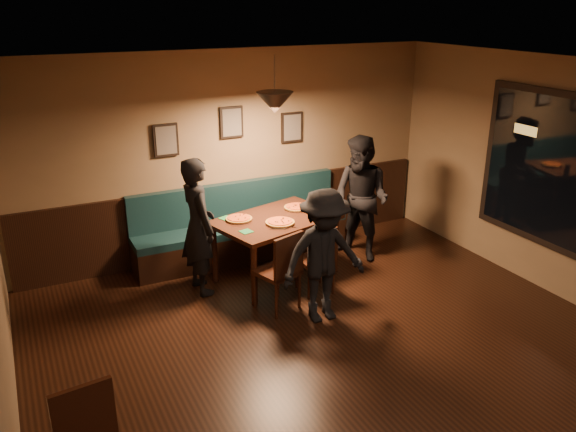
% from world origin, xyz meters
% --- Properties ---
extents(floor, '(7.00, 7.00, 0.00)m').
position_xyz_m(floor, '(0.00, 0.00, 0.00)').
color(floor, black).
rests_on(floor, ground).
extents(ceiling, '(7.00, 7.00, 0.00)m').
position_xyz_m(ceiling, '(0.00, 0.00, 2.80)').
color(ceiling, silver).
rests_on(ceiling, ground).
extents(wall_back, '(6.00, 0.00, 6.00)m').
position_xyz_m(wall_back, '(0.00, 3.50, 1.40)').
color(wall_back, '#8C704F').
rests_on(wall_back, ground).
extents(wainscot, '(5.88, 0.06, 1.00)m').
position_xyz_m(wainscot, '(0.00, 3.47, 0.50)').
color(wainscot, black).
rests_on(wainscot, ground).
extents(booth_bench, '(3.00, 0.60, 1.00)m').
position_xyz_m(booth_bench, '(0.00, 3.20, 0.50)').
color(booth_bench, '#0F232D').
rests_on(booth_bench, ground).
extents(window_frame, '(0.06, 2.56, 1.86)m').
position_xyz_m(window_frame, '(2.96, 0.50, 1.50)').
color(window_frame, black).
rests_on(window_frame, wall_right).
extents(window_glass, '(0.00, 2.40, 2.40)m').
position_xyz_m(window_glass, '(2.93, 0.50, 1.50)').
color(window_glass, black).
rests_on(window_glass, wall_right).
extents(picture_left, '(0.32, 0.04, 0.42)m').
position_xyz_m(picture_left, '(-0.90, 3.47, 1.70)').
color(picture_left, black).
rests_on(picture_left, wall_back).
extents(picture_center, '(0.32, 0.04, 0.42)m').
position_xyz_m(picture_center, '(0.00, 3.47, 1.85)').
color(picture_center, black).
rests_on(picture_center, wall_back).
extents(picture_right, '(0.32, 0.04, 0.42)m').
position_xyz_m(picture_right, '(0.90, 3.47, 1.70)').
color(picture_right, black).
rests_on(picture_right, wall_back).
extents(pendant_lamp, '(0.44, 0.44, 0.25)m').
position_xyz_m(pendant_lamp, '(0.16, 2.44, 2.25)').
color(pendant_lamp, black).
rests_on(pendant_lamp, ceiling).
extents(dining_table, '(1.71, 1.33, 0.81)m').
position_xyz_m(dining_table, '(0.16, 2.44, 0.40)').
color(dining_table, black).
rests_on(dining_table, floor).
extents(chair_near_left, '(0.54, 0.54, 0.96)m').
position_xyz_m(chair_near_left, '(-0.18, 1.69, 0.48)').
color(chair_near_left, black).
rests_on(chair_near_left, floor).
extents(chair_near_right, '(0.40, 0.40, 0.88)m').
position_xyz_m(chair_near_right, '(0.41, 1.86, 0.44)').
color(chair_near_right, black).
rests_on(chair_near_right, floor).
extents(diner_left, '(0.44, 0.64, 1.69)m').
position_xyz_m(diner_left, '(-0.83, 2.51, 0.84)').
color(diner_left, black).
rests_on(diner_left, floor).
extents(diner_right, '(0.93, 1.02, 1.72)m').
position_xyz_m(diner_right, '(1.45, 2.46, 0.86)').
color(diner_right, black).
rests_on(diner_right, floor).
extents(diner_front, '(1.00, 0.59, 1.53)m').
position_xyz_m(diner_front, '(0.17, 1.24, 0.76)').
color(diner_front, black).
rests_on(diner_front, floor).
extents(pizza_a, '(0.38, 0.38, 0.04)m').
position_xyz_m(pizza_a, '(-0.28, 2.57, 0.83)').
color(pizza_a, orange).
rests_on(pizza_a, dining_table).
extents(pizza_b, '(0.46, 0.46, 0.04)m').
position_xyz_m(pizza_b, '(0.12, 2.23, 0.83)').
color(pizza_b, '#C25B24').
rests_on(pizza_b, dining_table).
extents(pizza_c, '(0.33, 0.33, 0.04)m').
position_xyz_m(pizza_c, '(0.55, 2.63, 0.83)').
color(pizza_c, gold).
rests_on(pizza_c, dining_table).
extents(soda_glass, '(0.10, 0.10, 0.16)m').
position_xyz_m(soda_glass, '(0.82, 2.15, 0.89)').
color(soda_glass, black).
rests_on(soda_glass, dining_table).
extents(tabasco_bottle, '(0.03, 0.03, 0.11)m').
position_xyz_m(tabasco_bottle, '(0.64, 2.40, 0.87)').
color(tabasco_bottle, '#981D05').
rests_on(tabasco_bottle, dining_table).
extents(napkin_a, '(0.19, 0.19, 0.01)m').
position_xyz_m(napkin_a, '(-0.40, 2.70, 0.81)').
color(napkin_a, '#20793A').
rests_on(napkin_a, dining_table).
extents(napkin_b, '(0.16, 0.16, 0.01)m').
position_xyz_m(napkin_b, '(-0.35, 2.17, 0.81)').
color(napkin_b, '#1C6C38').
rests_on(napkin_b, dining_table).
extents(cutlery_set, '(0.19, 0.11, 0.00)m').
position_xyz_m(cutlery_set, '(0.08, 2.08, 0.81)').
color(cutlery_set, silver).
rests_on(cutlery_set, dining_table).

